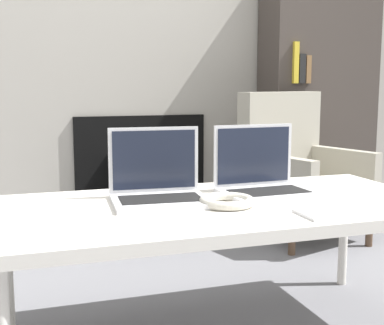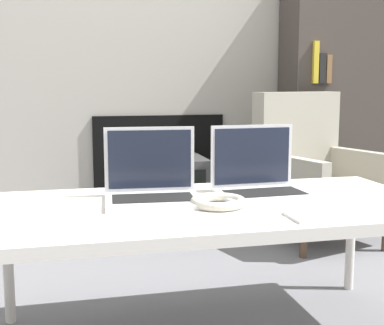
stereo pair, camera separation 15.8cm
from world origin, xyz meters
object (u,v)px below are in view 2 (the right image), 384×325
(headphones, at_px, (218,202))
(tv, at_px, (167,191))
(laptop_left, at_px, (152,185))
(phone, at_px, (302,217))
(armchair, at_px, (312,168))
(laptop_right, at_px, (260,180))

(headphones, bearing_deg, tv, 85.32)
(laptop_left, xyz_separation_m, headphones, (0.18, -0.13, -0.04))
(phone, relative_size, armchair, 0.16)
(laptop_left, relative_size, tv, 0.66)
(laptop_left, distance_m, tv, 1.41)
(laptop_right, height_order, tv, laptop_right)
(phone, bearing_deg, armchair, 62.76)
(headphones, relative_size, phone, 1.37)
(tv, bearing_deg, laptop_right, -87.31)
(laptop_left, bearing_deg, tv, 81.59)
(laptop_left, bearing_deg, headphones, -31.31)
(phone, bearing_deg, headphones, 133.81)
(laptop_left, relative_size, armchair, 0.40)
(headphones, relative_size, tv, 0.36)
(laptop_right, height_order, phone, laptop_right)
(headphones, height_order, phone, headphones)
(headphones, height_order, tv, headphones)
(armchair, bearing_deg, laptop_left, -154.90)
(headphones, relative_size, armchair, 0.22)
(laptop_left, distance_m, laptop_right, 0.36)
(laptop_left, distance_m, armchair, 1.38)
(laptop_left, height_order, tv, laptop_left)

